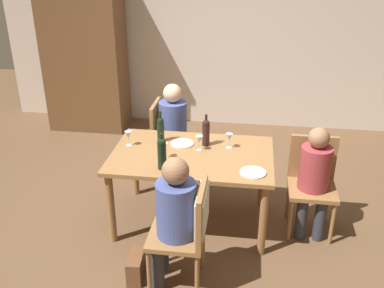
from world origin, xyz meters
TOP-DOWN VIEW (x-y plane):
  - ground_plane at (0.00, 0.00)m, footprint 10.00×10.00m
  - rear_room_partition at (0.00, 2.69)m, footprint 6.40×0.12m
  - armoire_cabinet at (-1.86, 2.24)m, footprint 1.18×0.62m
  - dining_table at (0.00, 0.00)m, footprint 1.52×0.99m
  - chair_right_end at (1.14, 0.09)m, footprint 0.44×0.44m
  - chair_far_left at (-0.43, 0.87)m, footprint 0.44×0.44m
  - chair_near at (0.12, -0.87)m, footprint 0.46×0.44m
  - person_woman_host at (1.14, -0.03)m, footprint 0.29×0.33m
  - person_man_bearded at (-0.32, 0.87)m, footprint 0.36×0.31m
  - person_man_guest at (-0.03, -0.87)m, footprint 0.36×0.31m
  - wine_bottle_tall_green at (-0.22, -0.33)m, footprint 0.08×0.08m
  - wine_bottle_dark_red at (0.11, 0.21)m, footprint 0.07×0.07m
  - wine_bottle_short_olive at (-0.35, 0.24)m, footprint 0.07×0.07m
  - wine_glass_near_left at (-0.64, 0.09)m, footprint 0.07×0.07m
  - wine_glass_centre at (0.34, 0.17)m, footprint 0.07×0.07m
  - wine_glass_near_right at (0.06, 0.08)m, footprint 0.07×0.07m
  - wine_glass_far at (-0.24, -0.12)m, footprint 0.07×0.07m
  - dinner_plate_host at (-0.13, 0.19)m, footprint 0.23×0.23m
  - dinner_plate_guest_left at (0.58, -0.30)m, footprint 0.23×0.23m
  - handbag at (-0.35, -0.87)m, footprint 0.14×0.29m

SIDE VIEW (x-z plane):
  - ground_plane at x=0.00m, z-range 0.00..0.00m
  - handbag at x=-0.35m, z-range 0.00..0.22m
  - chair_right_end at x=1.14m, z-range 0.07..0.99m
  - chair_far_left at x=-0.43m, z-range 0.07..0.99m
  - chair_near at x=0.12m, z-range 0.13..1.05m
  - person_woman_host at x=1.14m, z-range 0.09..1.18m
  - person_man_guest at x=-0.03m, z-range 0.09..1.24m
  - person_man_bearded at x=-0.32m, z-range 0.09..1.24m
  - dining_table at x=0.00m, z-range 0.29..1.04m
  - dinner_plate_host at x=-0.13m, z-range 0.76..0.77m
  - dinner_plate_guest_left at x=0.58m, z-range 0.76..0.77m
  - wine_glass_near_left at x=-0.64m, z-range 0.79..0.94m
  - wine_glass_centre at x=0.34m, z-range 0.79..0.94m
  - wine_glass_near_right at x=0.06m, z-range 0.79..0.94m
  - wine_glass_far at x=-0.24m, z-range 0.79..0.94m
  - wine_bottle_short_olive at x=-0.35m, z-range 0.73..1.05m
  - wine_bottle_dark_red at x=0.11m, z-range 0.74..1.06m
  - wine_bottle_tall_green at x=-0.22m, z-range 0.74..1.08m
  - armoire_cabinet at x=-1.86m, z-range 0.01..2.19m
  - rear_room_partition at x=0.00m, z-range 0.00..2.70m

